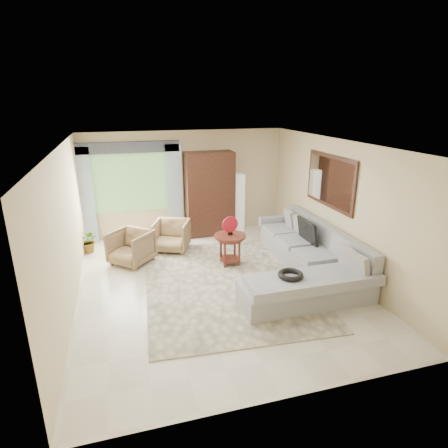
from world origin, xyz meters
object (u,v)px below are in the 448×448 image
object	(u,v)px
coffee_table	(230,249)
armchair_left	(131,247)
armchair_right	(171,236)
armoire	(209,194)
sectional_sofa	(307,263)
floor_lamp	(239,203)
potted_plant	(88,241)
tv_screen	(307,231)

from	to	relation	value
coffee_table	armchair_left	distance (m)	2.08
armchair_right	armoire	size ratio (longest dim) A/B	0.37
armchair_left	armchair_right	distance (m)	1.04
sectional_sofa	floor_lamp	distance (m)	3.03
armoire	coffee_table	bearing A→B (deg)	-91.69
potted_plant	armoire	world-z (taller)	armoire
sectional_sofa	armchair_right	world-z (taller)	sectional_sofa
tv_screen	armchair_left	world-z (taller)	tv_screen
sectional_sofa	potted_plant	size ratio (longest dim) A/B	6.37
coffee_table	armchair_right	distance (m)	1.55
tv_screen	armchair_left	distance (m)	3.70
tv_screen	coffee_table	size ratio (longest dim) A/B	1.12
tv_screen	armchair_right	size ratio (longest dim) A/B	0.96
sectional_sofa	potted_plant	distance (m)	4.83
armchair_left	potted_plant	xyz separation A→B (m)	(-0.90, 0.87, -0.09)
potted_plant	floor_lamp	bearing A→B (deg)	7.92
tv_screen	floor_lamp	size ratio (longest dim) A/B	0.49
armchair_left	potted_plant	distance (m)	1.26
floor_lamp	potted_plant	bearing A→B (deg)	-172.08
armchair_left	floor_lamp	bearing A→B (deg)	68.44
coffee_table	potted_plant	bearing A→B (deg)	152.21
sectional_sofa	coffee_table	xyz separation A→B (m)	(-1.29, 0.92, 0.06)
coffee_table	potted_plant	world-z (taller)	coffee_table
coffee_table	potted_plant	xyz separation A→B (m)	(-2.88, 1.52, -0.08)
armchair_right	potted_plant	world-z (taller)	armchair_right
floor_lamp	tv_screen	bearing A→B (deg)	-73.85
sectional_sofa	armchair_right	distance (m)	3.12
coffee_table	sectional_sofa	bearing A→B (deg)	-35.42
armchair_left	armchair_right	world-z (taller)	armchair_left
armoire	floor_lamp	world-z (taller)	armoire
sectional_sofa	floor_lamp	size ratio (longest dim) A/B	2.31
potted_plant	armchair_right	bearing A→B (deg)	-11.98
potted_plant	coffee_table	bearing A→B (deg)	-27.79
potted_plant	floor_lamp	distance (m)	3.81
armchair_right	armchair_left	bearing A→B (deg)	-130.32
armoire	floor_lamp	bearing A→B (deg)	4.29
sectional_sofa	coffee_table	bearing A→B (deg)	144.58
tv_screen	potted_plant	xyz separation A→B (m)	(-4.44, 1.90, -0.45)
armchair_left	armoire	distance (m)	2.53
armchair_left	armoire	world-z (taller)	armoire
sectional_sofa	armoire	bearing A→B (deg)	113.06
armchair_left	potted_plant	bearing A→B (deg)	178.29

